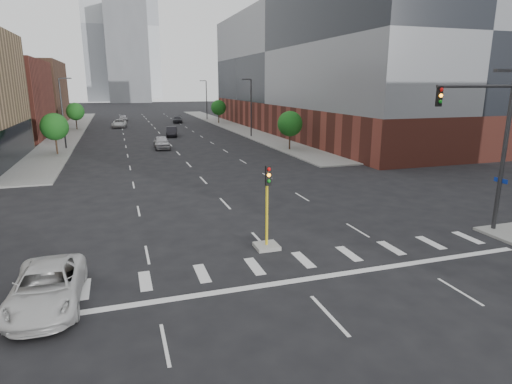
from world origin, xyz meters
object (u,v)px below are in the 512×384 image
car_near_left (162,142)px  car_distant (123,118)px  mast_arm_signal (494,134)px  car_mid_right (172,132)px  car_far_left (119,124)px  car_deep_right (178,120)px  median_traffic_signal (267,231)px  parked_minivan (47,287)px

car_near_left → car_distant: size_ratio=1.09×
mast_arm_signal → car_mid_right: bearing=102.0°
car_mid_right → car_far_left: size_ratio=0.85×
car_deep_right → car_distant: 13.34m
car_mid_right → car_distant: 32.60m
car_far_left → car_mid_right: bearing=-60.3°
mast_arm_signal → car_far_left: bearing=105.2°
median_traffic_signal → mast_arm_signal: mast_arm_signal is taller
car_near_left → car_far_left: car_near_left is taller
car_far_left → parked_minivan: car_far_left is taller
car_mid_right → car_distant: car_mid_right is taller
car_near_left → car_deep_right: size_ratio=0.99×
parked_minivan → car_near_left: bearing=79.4°
car_near_left → car_far_left: bearing=100.1°
car_distant → mast_arm_signal: bearing=-72.7°
median_traffic_signal → car_deep_right: median_traffic_signal is taller
mast_arm_signal → car_near_left: mast_arm_signal is taller
median_traffic_signal → car_far_left: size_ratio=0.80×
median_traffic_signal → parked_minivan: size_ratio=0.80×
car_far_left → parked_minivan: (-3.52, -71.78, -0.01)m
parked_minivan → car_mid_right: bearing=79.2°
car_far_left → car_deep_right: 14.11m
car_mid_right → car_distant: size_ratio=1.05×
parked_minivan → car_deep_right: bearing=79.8°
car_far_left → car_deep_right: (12.33, 6.87, -0.06)m
median_traffic_signal → mast_arm_signal: 13.53m
mast_arm_signal → car_distant: size_ratio=2.03×
mast_arm_signal → car_far_left: mast_arm_signal is taller
car_near_left → median_traffic_signal: bearing=-86.7°
car_near_left → car_mid_right: car_near_left is taller
car_far_left → parked_minivan: size_ratio=1.01×
car_mid_right → parked_minivan: size_ratio=0.86×
car_far_left → mast_arm_signal: bearing=-69.2°
car_deep_right → parked_minivan: size_ratio=0.90×
median_traffic_signal → car_far_left: (-6.48, 68.81, -0.20)m
car_near_left → car_distant: bearing=96.0°
median_traffic_signal → car_mid_right: 50.98m
car_distant → median_traffic_signal: bearing=-81.1°
car_deep_right → car_near_left: bearing=-91.8°
median_traffic_signal → mast_arm_signal: bearing=-6.6°
car_near_left → car_far_left: (-4.98, 31.17, -0.06)m
parked_minivan → mast_arm_signal: bearing=5.0°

